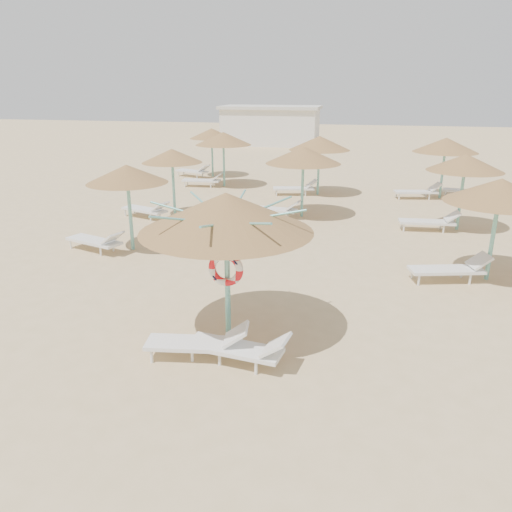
# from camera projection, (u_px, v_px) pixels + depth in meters

# --- Properties ---
(ground) EXTENTS (120.00, 120.00, 0.00)m
(ground) POSITION_uv_depth(u_px,v_px,m) (234.00, 346.00, 9.87)
(ground) COLOR tan
(ground) RESTS_ON ground
(main_palapa) EXTENTS (3.35, 3.35, 3.00)m
(main_palapa) POSITION_uv_depth(u_px,v_px,m) (226.00, 213.00, 9.42)
(main_palapa) COLOR #6AB9AD
(main_palapa) RESTS_ON ground
(lounger_main_a) EXTENTS (1.99, 0.85, 0.70)m
(lounger_main_a) POSITION_uv_depth(u_px,v_px,m) (201.00, 342.00, 9.35)
(lounger_main_a) COLOR white
(lounger_main_a) RESTS_ON ground
(lounger_main_b) EXTENTS (1.99, 0.85, 0.70)m
(lounger_main_b) POSITION_uv_depth(u_px,v_px,m) (241.00, 348.00, 9.15)
(lounger_main_b) COLOR white
(lounger_main_b) RESTS_ON ground
(palapa_field) EXTENTS (21.13, 16.22, 2.73)m
(palapa_field) POSITION_uv_depth(u_px,v_px,m) (366.00, 157.00, 18.81)
(palapa_field) COLOR #6AB9AD
(palapa_field) RESTS_ON ground
(service_hut) EXTENTS (8.40, 4.40, 3.25)m
(service_hut) POSITION_uv_depth(u_px,v_px,m) (271.00, 125.00, 42.89)
(service_hut) COLOR silver
(service_hut) RESTS_ON ground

